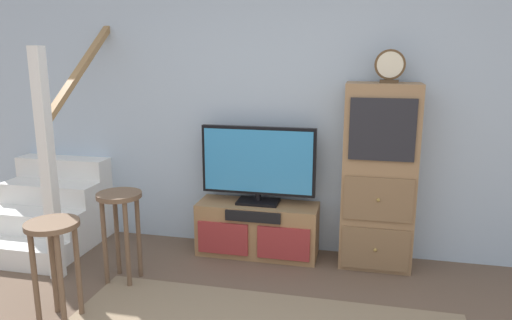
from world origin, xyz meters
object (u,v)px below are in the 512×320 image
(television, at_px, (258,163))
(bar_stool_near, at_px, (54,248))
(media_console, at_px, (257,229))
(desk_clock, at_px, (390,66))
(side_cabinet, at_px, (379,178))
(bar_stool_far, at_px, (120,216))

(television, height_order, bar_stool_near, television)
(media_console, relative_size, desk_clock, 4.11)
(side_cabinet, distance_m, bar_stool_near, 2.47)
(desk_clock, bearing_deg, bar_stool_near, -147.19)
(side_cabinet, xyz_separation_m, desk_clock, (0.03, -0.02, 0.89))
(television, height_order, desk_clock, desk_clock)
(television, bearing_deg, side_cabinet, -0.78)
(bar_stool_far, bearing_deg, television, 39.16)
(desk_clock, height_order, bar_stool_near, desk_clock)
(media_console, xyz_separation_m, bar_stool_far, (-0.91, -0.72, 0.30))
(side_cabinet, bearing_deg, desk_clock, -24.02)
(bar_stool_near, xyz_separation_m, bar_stool_far, (0.13, 0.63, 0.01))
(television, height_order, side_cabinet, side_cabinet)
(desk_clock, relative_size, bar_stool_near, 0.37)
(bar_stool_near, bearing_deg, side_cabinet, 33.52)
(media_console, bearing_deg, side_cabinet, 0.58)
(media_console, distance_m, television, 0.59)
(desk_clock, bearing_deg, side_cabinet, 155.98)
(side_cabinet, xyz_separation_m, bar_stool_near, (-2.05, -1.36, -0.24))
(television, relative_size, side_cabinet, 0.65)
(bar_stool_near, relative_size, bar_stool_far, 0.98)
(television, distance_m, desk_clock, 1.33)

